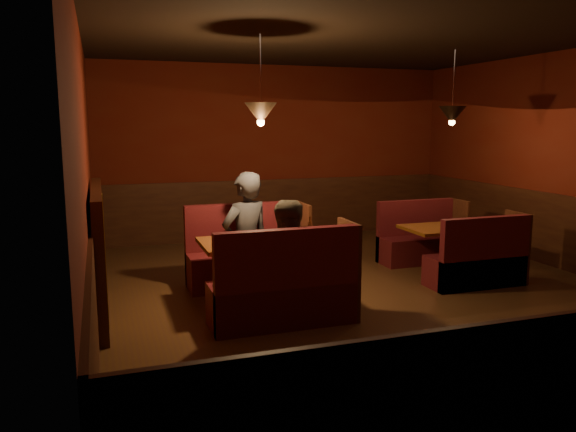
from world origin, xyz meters
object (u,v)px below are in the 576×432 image
object	(u,v)px
diner_a	(246,216)
main_bench_near	(286,294)
second_table	(446,239)
main_table	(263,254)
second_bench_far	(420,242)
main_bench_far	(247,259)
diner_b	(293,243)
second_bench_near	(479,264)

from	to	relation	value
diner_a	main_bench_near	bearing A→B (deg)	73.08
second_table	main_table	bearing A→B (deg)	-170.83
second_bench_far	diner_a	world-z (taller)	diner_a
main_bench_far	diner_a	xyz separation A→B (m)	(-0.06, -0.17, 0.56)
main_bench_near	diner_a	bearing A→B (deg)	92.48
main_table	main_bench_near	world-z (taller)	main_bench_near
main_table	second_table	xyz separation A→B (m)	(2.61, 0.42, -0.08)
main_bench_far	main_bench_near	size ratio (longest dim) A/B	1.00
main_table	diner_b	distance (m)	0.64
second_bench_far	main_bench_near	bearing A→B (deg)	-145.17
diner_a	main_bench_far	bearing A→B (deg)	-128.54
second_bench_far	diner_b	xyz separation A→B (m)	(-2.50, -1.66, 0.50)
main_bench_far	main_bench_near	xyz separation A→B (m)	(0.00, -1.49, 0.00)
diner_a	diner_b	size ratio (longest dim) A/B	1.12
second_table	second_bench_far	size ratio (longest dim) A/B	0.90
second_table	main_bench_far	bearing A→B (deg)	172.97
second_bench_far	diner_a	bearing A→B (deg)	-169.38
main_table	diner_b	bearing A→B (deg)	-76.28
diner_b	second_bench_far	bearing A→B (deg)	40.67
second_bench_far	second_bench_near	distance (m)	1.32
diner_a	diner_b	xyz separation A→B (m)	(0.18, -1.15, -0.10)
main_bench_far	second_table	bearing A→B (deg)	-7.03
main_table	second_bench_far	distance (m)	2.86
diner_b	second_table	bearing A→B (deg)	29.10
second_bench_far	second_bench_near	world-z (taller)	same
main_bench_near	diner_a	world-z (taller)	diner_a
second_bench_near	diner_b	distance (m)	2.57
diner_b	diner_a	bearing A→B (deg)	106.19
second_bench_near	diner_b	xyz separation A→B (m)	(-2.50, -0.34, 0.50)
diner_b	main_table	bearing A→B (deg)	110.84
main_bench_far	diner_a	world-z (taller)	diner_a
main_bench_far	second_bench_near	bearing A→B (deg)	-20.44
main_bench_near	diner_b	distance (m)	0.51
main_bench_far	main_table	bearing A→B (deg)	-91.08
second_table	diner_b	size ratio (longest dim) A/B	0.71
main_table	diner_a	world-z (taller)	diner_a
main_bench_near	second_bench_far	size ratio (longest dim) A/B	1.18
main_table	main_bench_far	distance (m)	0.78
second_table	diner_b	world-z (taller)	diner_b
main_bench_near	diner_b	xyz separation A→B (m)	(0.13, 0.17, 0.46)
second_table	diner_a	world-z (taller)	diner_a
main_table	second_table	distance (m)	2.65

